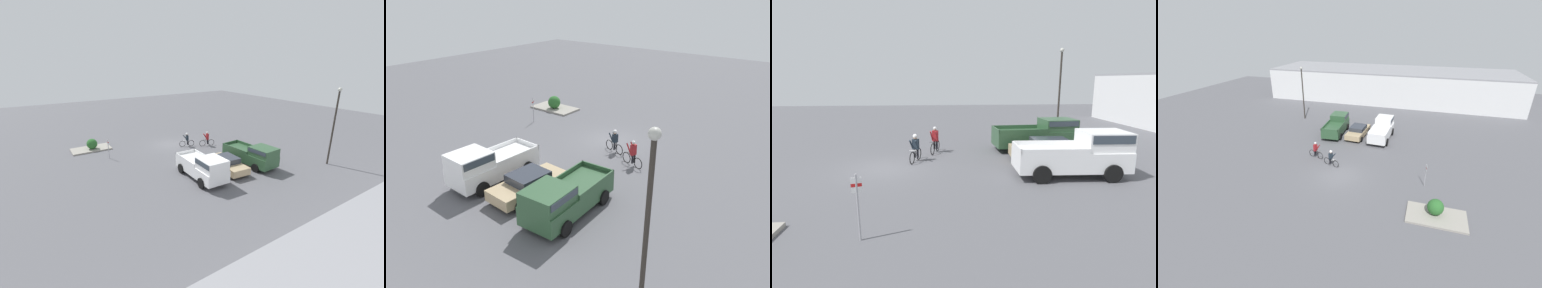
# 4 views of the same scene
# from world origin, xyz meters

# --- Properties ---
(ground_plane) EXTENTS (80.00, 80.00, 0.00)m
(ground_plane) POSITION_xyz_m (0.00, 0.00, 0.00)
(ground_plane) COLOR #56565B
(pickup_truck_0) EXTENTS (2.49, 5.44, 2.07)m
(pickup_truck_0) POSITION_xyz_m (-3.56, 9.54, 1.08)
(pickup_truck_0) COLOR #2D5133
(pickup_truck_0) RESTS_ON ground_plane
(sedan_0) EXTENTS (2.20, 4.53, 1.32)m
(sedan_0) POSITION_xyz_m (-0.73, 9.12, 0.67)
(sedan_0) COLOR tan
(sedan_0) RESTS_ON ground_plane
(pickup_truck_1) EXTENTS (2.40, 5.36, 2.22)m
(pickup_truck_1) POSITION_xyz_m (2.08, 9.58, 1.15)
(pickup_truck_1) COLOR white
(pickup_truck_1) RESTS_ON ground_plane
(cyclist_0) EXTENTS (1.68, 0.62, 1.63)m
(cyclist_0) POSITION_xyz_m (-1.26, 1.46, 0.82)
(cyclist_0) COLOR black
(cyclist_0) RESTS_ON ground_plane
(cyclist_1) EXTENTS (1.73, 0.63, 1.72)m
(cyclist_1) POSITION_xyz_m (-3.31, 2.55, 0.84)
(cyclist_1) COLOR black
(cyclist_1) RESTS_ON ground_plane
(fire_lane_sign) EXTENTS (0.10, 0.30, 2.03)m
(fire_lane_sign) POSITION_xyz_m (7.36, 0.49, 1.24)
(fire_lane_sign) COLOR #9E9EA3
(fire_lane_sign) RESTS_ON ground_plane
(lamppost) EXTENTS (0.36, 0.36, 7.21)m
(lamppost) POSITION_xyz_m (-9.82, 13.21, 4.20)
(lamppost) COLOR #2D2823
(lamppost) RESTS_ON ground_plane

